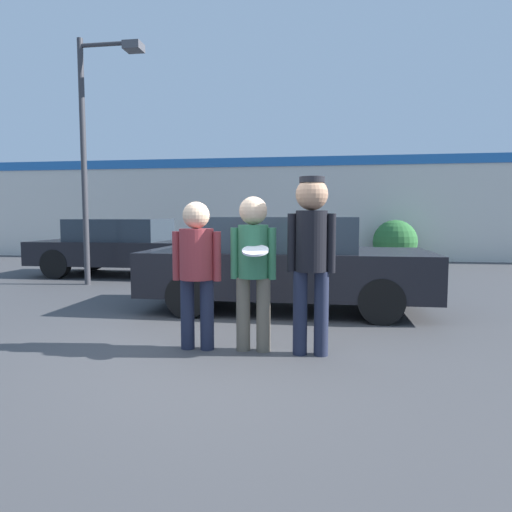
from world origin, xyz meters
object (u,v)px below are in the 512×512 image
object	(u,v)px
person_middle_with_frisbee	(253,261)
person_right	(311,247)
parked_car_far	(123,246)
street_lamp	(95,133)
shrub	(395,242)
person_left	(197,262)
parked_car_near	(285,263)

from	to	relation	value
person_middle_with_frisbee	person_right	distance (m)	0.64
parked_car_far	street_lamp	size ratio (longest dim) A/B	0.83
parked_car_far	shrub	distance (m)	8.06
parked_car_far	person_middle_with_frisbee	bearing A→B (deg)	-54.41
person_right	parked_car_far	bearing A→B (deg)	129.13
person_left	person_right	world-z (taller)	person_right
person_left	street_lamp	bearing A→B (deg)	128.42
person_right	shrub	world-z (taller)	person_right
person_left	street_lamp	world-z (taller)	street_lamp
person_middle_with_frisbee	parked_car_near	distance (m)	2.32
person_left	person_right	size ratio (longest dim) A/B	0.87
street_lamp	shrub	xyz separation A→B (m)	(6.86, 5.51, -2.51)
person_right	parked_car_far	world-z (taller)	person_right
person_right	parked_car_far	size ratio (longest dim) A/B	0.44
person_right	person_middle_with_frisbee	bearing A→B (deg)	175.19
parked_car_near	parked_car_far	size ratio (longest dim) A/B	1.02
person_left	shrub	size ratio (longest dim) A/B	1.20
person_middle_with_frisbee	shrub	distance (m)	10.16
person_right	parked_car_near	xyz separation A→B (m)	(-0.47, 2.35, -0.40)
parked_car_far	shrub	bearing A→B (deg)	28.93
parked_car_near	street_lamp	bearing A→B (deg)	155.02
parked_car_far	parked_car_near	bearing A→B (deg)	-39.30
person_left	parked_car_far	size ratio (longest dim) A/B	0.38
person_middle_with_frisbee	parked_car_far	bearing A→B (deg)	125.59
person_right	shrub	size ratio (longest dim) A/B	1.38
person_left	person_middle_with_frisbee	xyz separation A→B (m)	(0.62, 0.03, 0.03)
street_lamp	shrub	distance (m)	9.15
parked_car_near	street_lamp	distance (m)	5.17
shrub	parked_car_far	bearing A→B (deg)	-151.07
person_middle_with_frisbee	parked_car_near	size ratio (longest dim) A/B	0.38
street_lamp	shrub	world-z (taller)	street_lamp
person_middle_with_frisbee	shrub	bearing A→B (deg)	73.54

